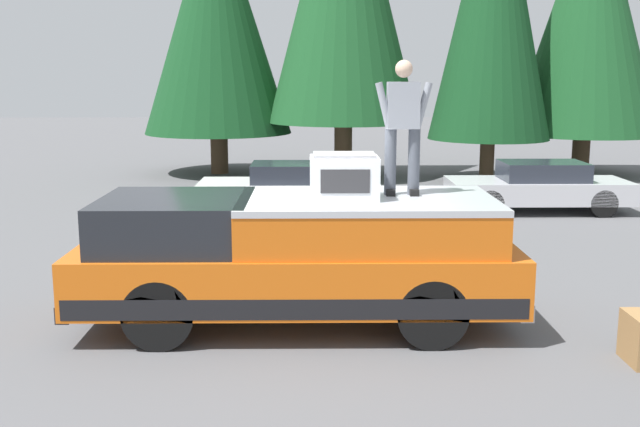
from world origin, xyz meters
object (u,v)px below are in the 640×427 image
(pickup_truck, at_px, (297,258))
(compressor_unit, at_px, (344,176))
(parked_car_silver, at_px, (538,187))
(person_on_truck_bed, at_px, (403,124))
(parked_car_white, at_px, (290,188))

(pickup_truck, height_order, compressor_unit, compressor_unit)
(parked_car_silver, bearing_deg, person_on_truck_bed, 151.82)
(compressor_unit, height_order, person_on_truck_bed, person_on_truck_bed)
(person_on_truck_bed, xyz_separation_m, parked_car_silver, (7.67, -4.11, -1.97))
(pickup_truck, relative_size, compressor_unit, 6.60)
(pickup_truck, distance_m, person_on_truck_bed, 2.15)
(parked_car_silver, distance_m, parked_car_white, 5.76)
(compressor_unit, distance_m, parked_car_white, 7.94)
(person_on_truck_bed, bearing_deg, pickup_truck, 99.08)
(person_on_truck_bed, bearing_deg, parked_car_white, 12.42)
(compressor_unit, relative_size, parked_car_white, 0.20)
(compressor_unit, xyz_separation_m, parked_car_white, (7.78, 0.90, -1.35))
(pickup_truck, xyz_separation_m, parked_car_silver, (7.88, -5.44, -0.29))
(pickup_truck, bearing_deg, parked_car_silver, -34.62)
(pickup_truck, distance_m, compressor_unit, 1.21)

